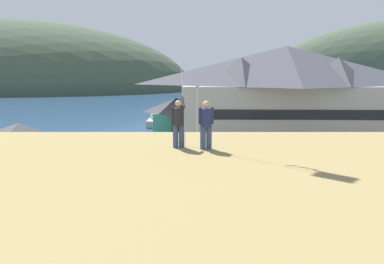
# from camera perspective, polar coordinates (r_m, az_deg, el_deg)

# --- Properties ---
(ground_plane) EXTENTS (600.00, 600.00, 0.00)m
(ground_plane) POSITION_cam_1_polar(r_m,az_deg,el_deg) (22.30, -0.98, -12.69)
(ground_plane) COLOR #66604C
(parking_lot_pad) EXTENTS (40.00, 20.00, 0.10)m
(parking_lot_pad) POSITION_cam_1_polar(r_m,az_deg,el_deg) (26.94, -0.80, -8.35)
(parking_lot_pad) COLOR gray
(parking_lot_pad) RESTS_ON ground
(bay_water) EXTENTS (360.00, 84.00, 0.03)m
(bay_water) POSITION_cam_1_polar(r_m,az_deg,el_deg) (80.94, -0.27, 4.52)
(bay_water) COLOR navy
(bay_water) RESTS_ON ground
(harbor_lodge) EXTENTS (26.33, 11.75, 11.21)m
(harbor_lodge) POSITION_cam_1_polar(r_m,az_deg,el_deg) (43.92, 14.99, 6.63)
(harbor_lodge) COLOR #999E99
(harbor_lodge) RESTS_ON ground
(storage_shed_near_lot) EXTENTS (6.74, 5.24, 4.79)m
(storage_shed_near_lot) POSITION_cam_1_polar(r_m,az_deg,el_deg) (28.76, -26.13, -3.20)
(storage_shed_near_lot) COLOR beige
(storage_shed_near_lot) RESTS_ON ground
(storage_shed_waterside) EXTENTS (6.35, 5.85, 4.92)m
(storage_shed_waterside) POSITION_cam_1_polar(r_m,az_deg,el_deg) (44.10, -2.65, 2.55)
(storage_shed_waterside) COLOR #338475
(storage_shed_waterside) RESTS_ON ground
(wharf_dock) EXTENTS (3.20, 12.66, 0.70)m
(wharf_dock) POSITION_cam_1_polar(r_m,az_deg,el_deg) (55.54, -1.62, 1.96)
(wharf_dock) COLOR #70604C
(wharf_dock) RESTS_ON ground
(moored_boat_wharfside) EXTENTS (2.92, 8.12, 2.16)m
(moored_boat_wharfside) POSITION_cam_1_polar(r_m,az_deg,el_deg) (53.73, -5.57, 2.01)
(moored_boat_wharfside) COLOR #A8A399
(moored_boat_wharfside) RESTS_ON ground
(moored_boat_outer_mooring) EXTENTS (2.59, 6.30, 2.16)m
(moored_boat_outer_mooring) POSITION_cam_1_polar(r_m,az_deg,el_deg) (57.42, 1.74, 2.63)
(moored_boat_outer_mooring) COLOR #23564C
(moored_boat_outer_mooring) RESTS_ON ground
(parked_car_mid_row_center) EXTENTS (4.34, 2.34, 1.82)m
(parked_car_mid_row_center) POSITION_cam_1_polar(r_m,az_deg,el_deg) (22.68, -4.76, -9.41)
(parked_car_mid_row_center) COLOR slate
(parked_car_mid_row_center) RESTS_ON parking_lot_pad
(parked_car_front_row_end) EXTENTS (4.36, 2.38, 1.82)m
(parked_car_front_row_end) POSITION_cam_1_polar(r_m,az_deg,el_deg) (28.66, 6.44, -5.11)
(parked_car_front_row_end) COLOR #B28923
(parked_car_front_row_end) RESTS_ON parking_lot_pad
(parked_car_mid_row_far) EXTENTS (4.31, 2.28, 1.82)m
(parked_car_mid_row_far) POSITION_cam_1_polar(r_m,az_deg,el_deg) (30.31, 15.77, -4.57)
(parked_car_mid_row_far) COLOR red
(parked_car_mid_row_far) RESTS_ON parking_lot_pad
(parked_car_front_row_red) EXTENTS (4.26, 2.18, 1.82)m
(parked_car_front_row_red) POSITION_cam_1_polar(r_m,az_deg,el_deg) (26.18, 27.17, -7.82)
(parked_car_front_row_red) COLOR #236633
(parked_car_front_row_red) RESTS_ON parking_lot_pad
(parked_car_back_row_left) EXTENTS (4.32, 2.29, 1.82)m
(parked_car_back_row_left) POSITION_cam_1_polar(r_m,az_deg,el_deg) (27.92, -10.13, -5.64)
(parked_car_back_row_left) COLOR navy
(parked_car_back_row_left) RESTS_ON parking_lot_pad
(parking_light_pole) EXTENTS (0.24, 0.78, 7.13)m
(parking_light_pole) POSITION_cam_1_polar(r_m,az_deg,el_deg) (31.36, 0.84, 2.22)
(parking_light_pole) COLOR #ADADB2
(parking_light_pole) RESTS_ON parking_lot_pad
(person_kite_flyer) EXTENTS (0.52, 0.69, 1.86)m
(person_kite_flyer) POSITION_cam_1_polar(r_m,az_deg,el_deg) (12.60, -2.25, 1.67)
(person_kite_flyer) COLOR #384770
(person_kite_flyer) RESTS_ON grassy_hill_foreground
(person_companion) EXTENTS (0.54, 0.40, 1.74)m
(person_companion) POSITION_cam_1_polar(r_m,az_deg,el_deg) (12.36, 2.31, 1.42)
(person_companion) COLOR #384770
(person_companion) RESTS_ON grassy_hill_foreground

